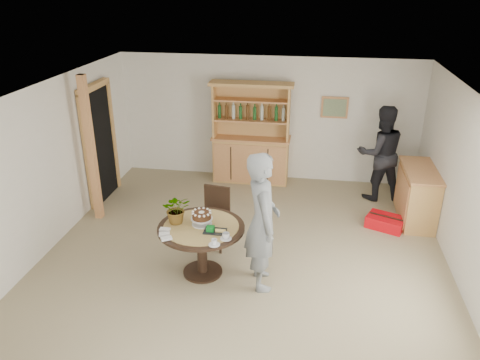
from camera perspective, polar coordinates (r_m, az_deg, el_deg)
name	(u,v)px	position (r m, az deg, el deg)	size (l,w,h in m)	color
ground	(240,270)	(6.88, 0.03, -10.88)	(7.00, 7.00, 0.00)	tan
room_shell	(241,157)	(6.07, 0.07, 2.81)	(6.04, 7.04, 2.52)	white
doorway	(100,142)	(8.96, -16.75, 4.45)	(0.13, 1.10, 2.18)	black
pine_post	(91,150)	(8.14, -17.71, 3.48)	(0.12, 0.12, 2.50)	tan
hutch	(251,149)	(9.48, 1.36, 3.84)	(1.62, 0.54, 2.04)	tan
sideboard	(417,195)	(8.53, 20.79, -1.68)	(0.54, 1.26, 0.94)	tan
dining_table	(201,236)	(6.52, -4.72, -6.80)	(1.20, 1.20, 0.76)	black
dining_chair	(215,213)	(7.26, -3.07, -4.01)	(0.48, 0.48, 0.95)	black
birthday_cake	(202,216)	(6.43, -4.70, -4.44)	(0.30, 0.30, 0.20)	white
flower_vase	(177,209)	(6.48, -7.74, -3.50)	(0.38, 0.33, 0.42)	#3F7233
gift_tray	(215,230)	(6.28, -3.13, -6.11)	(0.30, 0.20, 0.08)	black
coffee_cup_a	(226,236)	(6.11, -1.72, -6.87)	(0.15, 0.15, 0.09)	silver
coffee_cup_b	(214,243)	(5.99, -3.17, -7.62)	(0.15, 0.15, 0.08)	silver
napkins	(165,234)	(6.28, -9.10, -6.52)	(0.24, 0.33, 0.03)	white
teen_boy	(262,222)	(6.13, 2.73, -5.08)	(0.70, 0.46, 1.92)	slate
adult_person	(380,153)	(9.01, 16.74, 3.15)	(0.87, 0.68, 1.80)	black
red_suitcase	(386,222)	(8.26, 17.33, -4.92)	(0.71, 0.61, 0.21)	red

